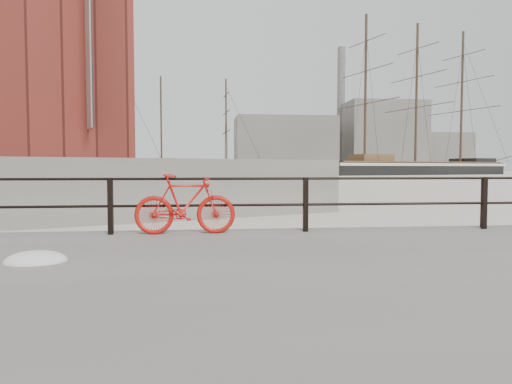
# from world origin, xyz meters

# --- Properties ---
(ground) EXTENTS (400.00, 400.00, 0.00)m
(ground) POSITION_xyz_m (0.00, 0.00, 0.00)
(ground) COLOR white
(ground) RESTS_ON ground
(guardrail) EXTENTS (28.00, 0.10, 1.00)m
(guardrail) POSITION_xyz_m (0.00, -0.15, 0.85)
(guardrail) COLOR black
(guardrail) RESTS_ON promenade
(bicycle) EXTENTS (1.77, 0.29, 1.06)m
(bicycle) POSITION_xyz_m (-5.69, -0.25, 0.88)
(bicycle) COLOR red
(bicycle) RESTS_ON promenade
(barque_black) EXTENTS (67.53, 40.67, 36.03)m
(barque_black) POSITION_xyz_m (42.70, 92.78, 0.00)
(barque_black) COLOR black
(barque_black) RESTS_ON ground
(schooner_mid) EXTENTS (29.18, 14.53, 20.34)m
(schooner_mid) POSITION_xyz_m (-7.80, 83.49, 0.00)
(schooner_mid) COLOR white
(schooner_mid) RESTS_ON ground
(schooner_left) EXTENTS (26.21, 17.20, 18.34)m
(schooner_left) POSITION_xyz_m (-24.28, 69.56, 0.00)
(schooner_left) COLOR silver
(schooner_left) RESTS_ON ground
(industrial_west) EXTENTS (32.00, 18.00, 18.00)m
(industrial_west) POSITION_xyz_m (20.00, 140.00, 9.00)
(industrial_west) COLOR gray
(industrial_west) RESTS_ON ground
(industrial_mid) EXTENTS (26.00, 20.00, 24.00)m
(industrial_mid) POSITION_xyz_m (55.00, 145.00, 12.00)
(industrial_mid) COLOR gray
(industrial_mid) RESTS_ON ground
(industrial_east) EXTENTS (20.00, 16.00, 14.00)m
(industrial_east) POSITION_xyz_m (78.00, 150.00, 7.00)
(industrial_east) COLOR gray
(industrial_east) RESTS_ON ground
(smokestack) EXTENTS (2.80, 2.80, 44.00)m
(smokestack) POSITION_xyz_m (42.00, 150.00, 22.00)
(smokestack) COLOR gray
(smokestack) RESTS_ON ground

